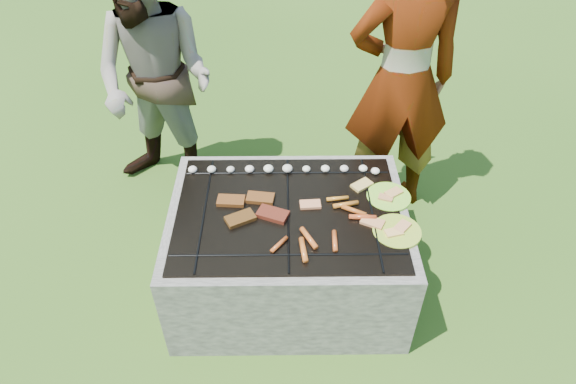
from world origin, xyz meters
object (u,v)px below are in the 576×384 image
fire_pit (288,252)px  plate_near (397,231)px  cook (402,81)px  plate_far (389,197)px  bystander (156,81)px

fire_pit → plate_near: bearing=-15.9°
cook → plate_far: bearing=74.3°
cook → bystander: bearing=-9.8°
fire_pit → plate_far: (0.56, 0.11, 0.33)m
fire_pit → cook: 1.26m
plate_near → cook: size_ratio=0.16×
plate_near → cook: cook is taller
cook → bystander: 1.56m
fire_pit → bystander: bystander is taller
plate_far → plate_near: (-0.00, -0.27, 0.00)m
plate_far → cook: 0.78m
fire_pit → plate_far: size_ratio=4.20×
plate_near → bystander: 1.82m
fire_pit → cook: size_ratio=0.69×
plate_near → cook: (0.15, 0.96, 0.34)m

